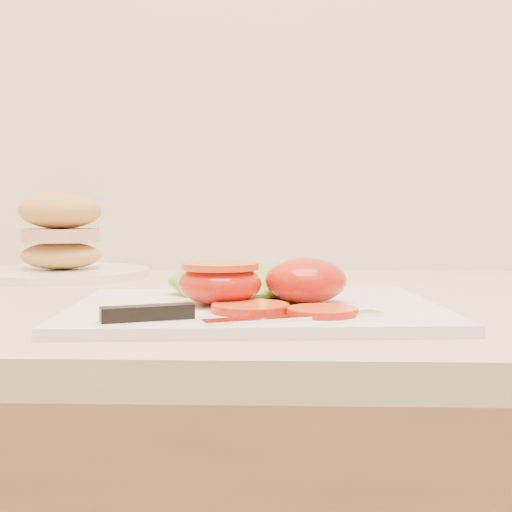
{
  "coord_description": "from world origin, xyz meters",
  "views": [
    {
      "loc": [
        -0.55,
        0.94,
        1.03
      ],
      "look_at": [
        -0.57,
        1.55,
        0.99
      ],
      "focal_mm": 45.0,
      "sensor_mm": 36.0,
      "label": 1
    }
  ],
  "objects": [
    {
      "name": "tomato_half_cut",
      "position": [
        -0.6,
        1.54,
        0.96
      ],
      "size": [
        0.08,
        0.08,
        0.04
      ],
      "color": "red",
      "rests_on": "cutting_board"
    },
    {
      "name": "lettuce_leaf_0",
      "position": [
        -0.59,
        1.61,
        0.95
      ],
      "size": [
        0.15,
        0.1,
        0.03
      ],
      "primitive_type": "ellipsoid",
      "rotation": [
        0.0,
        0.0,
        0.01
      ],
      "color": "#7CB530",
      "rests_on": "cutting_board"
    },
    {
      "name": "cutting_board",
      "position": [
        -0.57,
        1.54,
        0.94
      ],
      "size": [
        0.36,
        0.27,
        0.01
      ],
      "primitive_type": "cube",
      "rotation": [
        0.0,
        0.0,
        0.07
      ],
      "color": "silver",
      "rests_on": "counter"
    },
    {
      "name": "tomato_slice_0",
      "position": [
        -0.57,
        1.49,
        0.94
      ],
      "size": [
        0.07,
        0.07,
        0.01
      ],
      "primitive_type": "cylinder",
      "color": "#FD5A20",
      "rests_on": "cutting_board"
    },
    {
      "name": "tomato_half_dome",
      "position": [
        -0.52,
        1.55,
        0.96
      ],
      "size": [
        0.08,
        0.08,
        0.04
      ],
      "primitive_type": "ellipsoid",
      "color": "red",
      "rests_on": "cutting_board"
    },
    {
      "name": "knife",
      "position": [
        -0.61,
        1.45,
        0.94
      ],
      "size": [
        0.23,
        0.08,
        0.01
      ],
      "rotation": [
        0.0,
        0.0,
        0.38
      ],
      "color": "silver",
      "rests_on": "cutting_board"
    },
    {
      "name": "sandwich_plate",
      "position": [
        -0.87,
        1.87,
        0.98
      ],
      "size": [
        0.26,
        0.26,
        0.13
      ],
      "rotation": [
        0.0,
        0.0,
        -0.22
      ],
      "color": "white",
      "rests_on": "counter"
    },
    {
      "name": "tomato_slice_1",
      "position": [
        -0.51,
        1.48,
        0.94
      ],
      "size": [
        0.06,
        0.06,
        0.01
      ],
      "primitive_type": "cylinder",
      "color": "#FD5A20",
      "rests_on": "cutting_board"
    }
  ]
}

